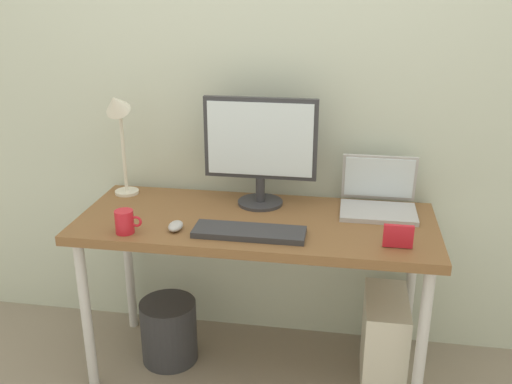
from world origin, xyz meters
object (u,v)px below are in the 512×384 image
at_px(laptop, 378,197).
at_px(coffee_mug, 125,222).
at_px(photo_frame, 398,236).
at_px(mouse, 176,226).
at_px(computer_tower, 384,341).
at_px(desk_lamp, 118,120).
at_px(wastebasket, 169,331).
at_px(keyboard, 250,232).
at_px(monitor, 260,146).
at_px(desk, 256,234).

height_order(laptop, coffee_mug, laptop).
distance_m(laptop, photo_frame, 0.37).
bearing_deg(laptop, mouse, -156.63).
distance_m(coffee_mug, computer_tower, 1.23).
height_order(desk_lamp, wastebasket, desk_lamp).
bearing_deg(keyboard, computer_tower, 16.46).
xyz_separation_m(monitor, coffee_mug, (-0.48, -0.39, -0.22)).
bearing_deg(keyboard, monitor, 91.86).
height_order(desk, computer_tower, desk).
bearing_deg(desk_lamp, monitor, -0.09).
height_order(desk_lamp, photo_frame, desk_lamp).
bearing_deg(wastebasket, laptop, 10.83).
bearing_deg(wastebasket, desk_lamp, 145.01).
distance_m(photo_frame, computer_tower, 0.62).
xyz_separation_m(desk, monitor, (-0.01, 0.17, 0.34)).
relative_size(keyboard, wastebasket, 1.47).
distance_m(monitor, laptop, 0.56).
bearing_deg(coffee_mug, laptop, 22.21).
bearing_deg(wastebasket, coffee_mug, -107.50).
distance_m(mouse, coffee_mug, 0.20).
bearing_deg(mouse, wastebasket, 124.00).
height_order(monitor, keyboard, monitor).
bearing_deg(coffee_mug, desk, 24.41).
xyz_separation_m(desk, wastebasket, (-0.41, 0.01, -0.53)).
height_order(mouse, wastebasket, mouse).
xyz_separation_m(desk, laptop, (0.51, 0.18, 0.13)).
relative_size(mouse, coffee_mug, 0.83).
relative_size(desk, desk_lamp, 3.00).
distance_m(monitor, wastebasket, 0.97).
height_order(coffee_mug, wastebasket, coffee_mug).
xyz_separation_m(laptop, mouse, (-0.80, -0.35, -0.04)).
bearing_deg(wastebasket, photo_frame, -11.20).
relative_size(keyboard, mouse, 4.89).
bearing_deg(laptop, monitor, -178.35).
distance_m(monitor, coffee_mug, 0.65).
distance_m(computer_tower, wastebasket, 0.98).
distance_m(monitor, desk_lamp, 0.64).
xyz_separation_m(monitor, desk_lamp, (-0.64, 0.00, 0.09)).
relative_size(desk, keyboard, 3.39).
relative_size(keyboard, photo_frame, 4.00).
relative_size(computer_tower, wastebasket, 1.40).
relative_size(mouse, computer_tower, 0.21).
height_order(desk, keyboard, keyboard).
bearing_deg(monitor, desk_lamp, 179.91).
xyz_separation_m(mouse, wastebasket, (-0.12, 0.17, -0.62)).
height_order(desk_lamp, computer_tower, desk_lamp).
distance_m(mouse, computer_tower, 1.04).
bearing_deg(laptop, coffee_mug, -157.79).
xyz_separation_m(mouse, photo_frame, (0.86, -0.02, 0.03)).
xyz_separation_m(desk, mouse, (-0.30, -0.16, 0.09)).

